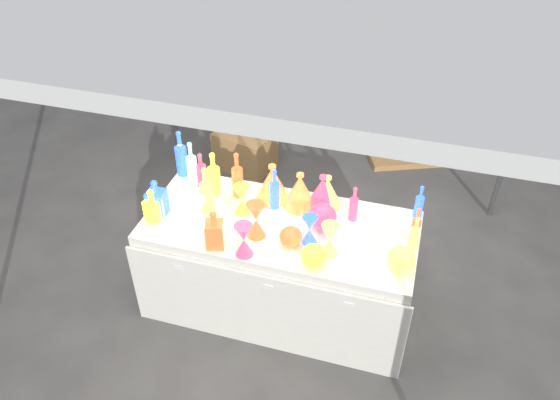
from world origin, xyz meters
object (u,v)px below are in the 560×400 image
(bottle_0, at_px, (182,158))
(display_table, at_px, (280,266))
(decanter_0, at_px, (152,205))
(hourglass_0, at_px, (256,220))
(lampshade_0, at_px, (272,182))
(globe_0, at_px, (314,257))
(cardboard_box_closed, at_px, (245,150))

(bottle_0, bearing_deg, display_table, -22.92)
(decanter_0, height_order, hourglass_0, hourglass_0)
(display_table, relative_size, lampshade_0, 6.61)
(decanter_0, bearing_deg, bottle_0, 112.64)
(globe_0, bearing_deg, lampshade_0, 127.61)
(hourglass_0, bearing_deg, bottle_0, 145.91)
(display_table, distance_m, decanter_0, 0.97)
(bottle_0, distance_m, lampshade_0, 0.73)
(bottle_0, relative_size, decanter_0, 1.11)
(display_table, bearing_deg, bottle_0, 157.08)
(cardboard_box_closed, height_order, lampshade_0, lampshade_0)
(display_table, xyz_separation_m, hourglass_0, (-0.11, -0.14, 0.50))
(decanter_0, distance_m, hourglass_0, 0.70)
(hourglass_0, distance_m, globe_0, 0.45)
(bottle_0, bearing_deg, globe_0, -29.68)
(display_table, bearing_deg, decanter_0, -167.48)
(cardboard_box_closed, xyz_separation_m, globe_0, (1.13, -1.91, 0.62))
(cardboard_box_closed, bearing_deg, display_table, -48.13)
(bottle_0, bearing_deg, hourglass_0, -34.09)
(lampshade_0, bearing_deg, hourglass_0, -66.32)
(cardboard_box_closed, xyz_separation_m, bottle_0, (-0.02, -1.25, 0.69))
(globe_0, bearing_deg, bottle_0, 150.32)
(hourglass_0, height_order, globe_0, hourglass_0)
(decanter_0, distance_m, lampshade_0, 0.81)
(lampshade_0, bearing_deg, cardboard_box_closed, 138.96)
(display_table, height_order, decanter_0, decanter_0)
(display_table, distance_m, hourglass_0, 0.53)
(cardboard_box_closed, xyz_separation_m, hourglass_0, (0.72, -1.75, 0.68))
(display_table, bearing_deg, lampshade_0, 116.28)
(hourglass_0, bearing_deg, decanter_0, -176.64)
(display_table, xyz_separation_m, bottle_0, (-0.85, 0.36, 0.51))
(hourglass_0, relative_size, lampshade_0, 0.89)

